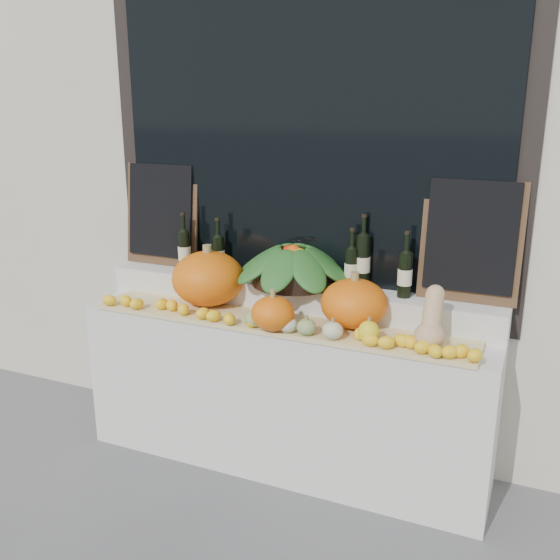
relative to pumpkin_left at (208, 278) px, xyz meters
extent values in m
cube|color=beige|center=(0.47, 0.75, 1.19)|extent=(7.00, 0.90, 4.50)
cube|color=black|center=(0.47, 0.30, 0.84)|extent=(2.40, 0.04, 2.10)
cube|color=black|center=(0.47, 0.27, 0.84)|extent=(2.20, 0.02, 2.00)
cube|color=silver|center=(0.47, 0.02, -0.62)|extent=(2.30, 0.55, 0.88)
cube|color=silver|center=(0.47, 0.17, -0.10)|extent=(2.30, 0.25, 0.16)
cube|color=tan|center=(0.47, -0.10, -0.17)|extent=(2.10, 0.32, 0.02)
ellipsoid|color=orange|center=(0.00, 0.00, 0.00)|extent=(0.45, 0.45, 0.31)
ellipsoid|color=orange|center=(0.87, -0.01, -0.03)|extent=(0.43, 0.43, 0.25)
ellipsoid|color=orange|center=(0.50, -0.23, -0.07)|extent=(0.28, 0.28, 0.18)
ellipsoid|color=tan|center=(1.28, -0.16, -0.09)|extent=(0.14, 0.14, 0.13)
cylinder|color=tan|center=(1.28, -0.11, 0.02)|extent=(0.09, 0.14, 0.18)
sphere|color=tan|center=(1.28, -0.07, 0.09)|extent=(0.09, 0.09, 0.09)
ellipsoid|color=#32641E|center=(0.69, -0.22, -0.11)|extent=(0.10, 0.10, 0.08)
cylinder|color=olive|center=(0.69, -0.22, -0.06)|extent=(0.02, 0.02, 0.02)
ellipsoid|color=#32641E|center=(0.40, -0.22, -0.11)|extent=(0.10, 0.10, 0.09)
cylinder|color=olive|center=(0.40, -0.22, -0.05)|extent=(0.02, 0.02, 0.02)
ellipsoid|color=beige|center=(0.58, -0.22, -0.11)|extent=(0.10, 0.10, 0.08)
cylinder|color=olive|center=(0.58, -0.22, -0.06)|extent=(0.02, 0.02, 0.02)
ellipsoid|color=yellow|center=(0.46, -0.21, -0.09)|extent=(0.11, 0.11, 0.12)
cylinder|color=olive|center=(0.46, -0.21, -0.02)|extent=(0.02, 0.02, 0.02)
ellipsoid|color=beige|center=(0.82, -0.22, -0.11)|extent=(0.10, 0.10, 0.09)
cylinder|color=olive|center=(0.82, -0.22, -0.06)|extent=(0.02, 0.02, 0.02)
ellipsoid|color=yellow|center=(1.00, -0.20, -0.10)|extent=(0.11, 0.11, 0.11)
cylinder|color=olive|center=(1.00, -0.20, -0.03)|extent=(0.02, 0.02, 0.02)
cylinder|color=black|center=(0.46, 0.16, 0.03)|extent=(0.46, 0.46, 0.10)
cylinder|color=black|center=(-0.24, 0.14, 0.10)|extent=(0.07, 0.07, 0.24)
cylinder|color=black|center=(-0.24, 0.14, 0.27)|extent=(0.03, 0.03, 0.10)
cylinder|color=beige|center=(-0.24, 0.14, 0.09)|extent=(0.08, 0.08, 0.08)
cylinder|color=black|center=(-0.24, 0.14, 0.33)|extent=(0.03, 0.03, 0.02)
cylinder|color=black|center=(-0.03, 0.17, 0.09)|extent=(0.07, 0.07, 0.22)
cylinder|color=black|center=(-0.03, 0.17, 0.25)|extent=(0.03, 0.03, 0.10)
cylinder|color=beige|center=(-0.03, 0.17, 0.08)|extent=(0.08, 0.08, 0.08)
cylinder|color=black|center=(-0.03, 0.17, 0.31)|extent=(0.03, 0.03, 0.02)
cylinder|color=black|center=(0.84, 0.22, 0.13)|extent=(0.08, 0.08, 0.30)
cylinder|color=black|center=(0.84, 0.22, 0.33)|extent=(0.03, 0.03, 0.10)
cylinder|color=beige|center=(0.84, 0.22, 0.12)|extent=(0.08, 0.08, 0.08)
cylinder|color=black|center=(0.84, 0.22, 0.38)|extent=(0.03, 0.03, 0.02)
cylinder|color=black|center=(0.78, 0.19, 0.09)|extent=(0.07, 0.07, 0.22)
cylinder|color=black|center=(0.78, 0.19, 0.26)|extent=(0.03, 0.03, 0.10)
cylinder|color=beige|center=(0.78, 0.19, 0.08)|extent=(0.08, 0.08, 0.08)
cylinder|color=black|center=(0.78, 0.19, 0.31)|extent=(0.03, 0.03, 0.02)
cylinder|color=black|center=(1.08, 0.17, 0.10)|extent=(0.07, 0.07, 0.24)
cylinder|color=black|center=(1.08, 0.17, 0.27)|extent=(0.03, 0.03, 0.10)
cylinder|color=beige|center=(1.08, 0.17, 0.09)|extent=(0.08, 0.08, 0.08)
cylinder|color=black|center=(1.08, 0.17, 0.32)|extent=(0.03, 0.03, 0.02)
cube|color=#4C331E|center=(-0.45, 0.24, 0.29)|extent=(0.50, 0.09, 0.62)
cube|color=black|center=(-0.45, 0.23, 0.32)|extent=(0.44, 0.08, 0.56)
cube|color=#4C331E|center=(1.39, 0.24, 0.29)|extent=(0.50, 0.09, 0.62)
cube|color=black|center=(1.39, 0.23, 0.32)|extent=(0.44, 0.08, 0.56)
camera|label=1|loc=(1.72, -2.95, 1.00)|focal=40.00mm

